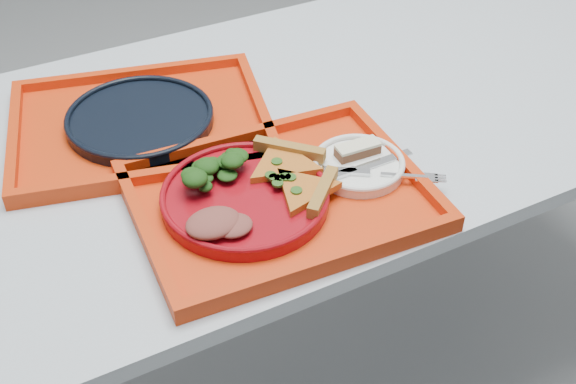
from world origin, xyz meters
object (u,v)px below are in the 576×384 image
object	(u,v)px
tray_main	(280,199)
dessert_bar	(358,149)
dinner_plate	(245,199)
navy_plate	(140,120)
tray_far	(141,126)

from	to	relation	value
tray_main	dessert_bar	distance (m)	0.16
tray_main	dinner_plate	xyz separation A→B (m)	(-0.05, 0.01, 0.02)
tray_main	dinner_plate	bearing A→B (deg)	173.25
tray_main	navy_plate	size ratio (longest dim) A/B	1.73
tray_main	tray_far	xyz separation A→B (m)	(-0.13, 0.29, 0.00)
navy_plate	dessert_bar	world-z (taller)	dessert_bar
tray_far	dessert_bar	world-z (taller)	dessert_bar
tray_far	dinner_plate	size ratio (longest dim) A/B	1.73
tray_main	dinner_plate	world-z (taller)	dinner_plate
tray_main	dessert_bar	xyz separation A→B (m)	(0.16, 0.02, 0.03)
tray_main	tray_far	bearing A→B (deg)	117.20
tray_far	dinner_plate	distance (m)	0.29
navy_plate	dessert_bar	bearing A→B (deg)	-43.73
tray_far	dessert_bar	xyz separation A→B (m)	(0.28, -0.27, 0.03)
tray_far	navy_plate	bearing A→B (deg)	0.00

